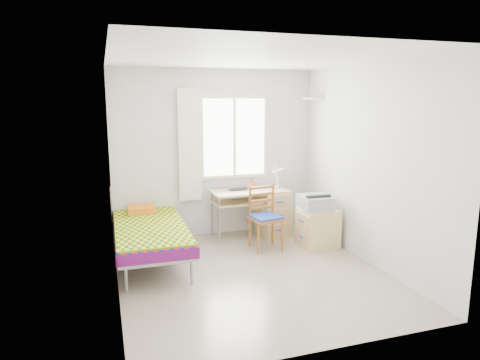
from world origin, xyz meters
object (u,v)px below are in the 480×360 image
object	(u,v)px
bed	(150,230)
desk	(269,210)
printer	(315,202)
chair	(265,213)
cabinet	(318,228)

from	to	relation	value
bed	desk	distance (m)	1.99
bed	printer	xyz separation A→B (m)	(2.36, -0.20, 0.25)
desk	chair	distance (m)	0.64
bed	cabinet	xyz separation A→B (m)	(2.40, -0.23, -0.13)
desk	bed	bearing A→B (deg)	-167.40
bed	desk	world-z (taller)	bed
bed	desk	xyz separation A→B (m)	(1.92, 0.51, -0.01)
desk	cabinet	world-z (taller)	desk
bed	printer	world-z (taller)	bed
chair	printer	xyz separation A→B (m)	(0.71, -0.15, 0.15)
printer	chair	bearing A→B (deg)	171.35
bed	desk	bearing A→B (deg)	15.78
cabinet	printer	world-z (taller)	printer
chair	desk	bearing A→B (deg)	55.71
chair	printer	bearing A→B (deg)	-19.96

